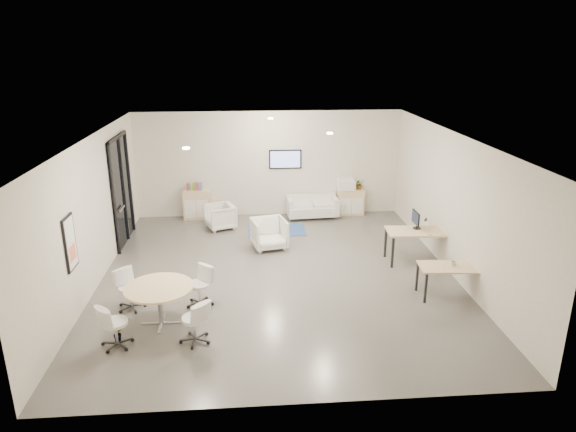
{
  "coord_description": "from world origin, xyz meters",
  "views": [
    {
      "loc": [
        -0.64,
        -10.78,
        5.05
      ],
      "look_at": [
        0.26,
        0.4,
        1.3
      ],
      "focal_mm": 32.0,
      "sensor_mm": 36.0,
      "label": 1
    }
  ],
  "objects_px": {
    "sideboard_right": "(350,202)",
    "desk_rear": "(419,234)",
    "armchair_right": "(269,232)",
    "desk_front": "(450,269)",
    "round_table": "(159,291)",
    "loveseat": "(312,207)",
    "sideboard_left": "(197,204)",
    "armchair_left": "(220,215)"
  },
  "relations": [
    {
      "from": "armchair_left",
      "to": "desk_rear",
      "type": "height_order",
      "value": "desk_rear"
    },
    {
      "from": "desk_rear",
      "to": "armchair_right",
      "type": "bearing_deg",
      "value": 165.55
    },
    {
      "from": "armchair_left",
      "to": "sideboard_left",
      "type": "bearing_deg",
      "value": -163.19
    },
    {
      "from": "desk_front",
      "to": "loveseat",
      "type": "bearing_deg",
      "value": 116.94
    },
    {
      "from": "loveseat",
      "to": "armchair_left",
      "type": "bearing_deg",
      "value": -167.65
    },
    {
      "from": "sideboard_left",
      "to": "armchair_left",
      "type": "relative_size",
      "value": 1.14
    },
    {
      "from": "sideboard_left",
      "to": "armchair_left",
      "type": "distance_m",
      "value": 1.22
    },
    {
      "from": "armchair_left",
      "to": "round_table",
      "type": "relative_size",
      "value": 0.61
    },
    {
      "from": "desk_rear",
      "to": "round_table",
      "type": "relative_size",
      "value": 1.22
    },
    {
      "from": "round_table",
      "to": "loveseat",
      "type": "bearing_deg",
      "value": 59.23
    },
    {
      "from": "sideboard_right",
      "to": "armchair_right",
      "type": "distance_m",
      "value": 3.7
    },
    {
      "from": "sideboard_left",
      "to": "desk_front",
      "type": "relative_size",
      "value": 0.67
    },
    {
      "from": "armchair_left",
      "to": "desk_front",
      "type": "bearing_deg",
      "value": 26.39
    },
    {
      "from": "sideboard_left",
      "to": "armchair_right",
      "type": "bearing_deg",
      "value": -51.13
    },
    {
      "from": "sideboard_right",
      "to": "round_table",
      "type": "xyz_separation_m",
      "value": [
        -4.87,
        -6.28,
        0.29
      ]
    },
    {
      "from": "desk_rear",
      "to": "sideboard_left",
      "type": "bearing_deg",
      "value": 149.99
    },
    {
      "from": "sideboard_right",
      "to": "armchair_left",
      "type": "distance_m",
      "value": 4.1
    },
    {
      "from": "sideboard_right",
      "to": "loveseat",
      "type": "height_order",
      "value": "sideboard_right"
    },
    {
      "from": "sideboard_right",
      "to": "desk_rear",
      "type": "bearing_deg",
      "value": -76.22
    },
    {
      "from": "sideboard_right",
      "to": "desk_rear",
      "type": "distance_m",
      "value": 3.86
    },
    {
      "from": "sideboard_left",
      "to": "armchair_left",
      "type": "bearing_deg",
      "value": -52.29
    },
    {
      "from": "sideboard_right",
      "to": "armchair_left",
      "type": "relative_size",
      "value": 1.05
    },
    {
      "from": "loveseat",
      "to": "desk_front",
      "type": "relative_size",
      "value": 1.18
    },
    {
      "from": "armchair_right",
      "to": "round_table",
      "type": "height_order",
      "value": "armchair_right"
    },
    {
      "from": "loveseat",
      "to": "desk_rear",
      "type": "bearing_deg",
      "value": -63.07
    },
    {
      "from": "sideboard_left",
      "to": "armchair_left",
      "type": "xyz_separation_m",
      "value": [
        0.74,
        -0.96,
        -0.05
      ]
    },
    {
      "from": "desk_rear",
      "to": "desk_front",
      "type": "relative_size",
      "value": 1.17
    },
    {
      "from": "sideboard_right",
      "to": "desk_rear",
      "type": "relative_size",
      "value": 0.52
    },
    {
      "from": "loveseat",
      "to": "round_table",
      "type": "height_order",
      "value": "round_table"
    },
    {
      "from": "desk_rear",
      "to": "sideboard_right",
      "type": "bearing_deg",
      "value": 107.24
    },
    {
      "from": "sideboard_left",
      "to": "desk_rear",
      "type": "bearing_deg",
      "value": -33.48
    },
    {
      "from": "sideboard_right",
      "to": "loveseat",
      "type": "xyz_separation_m",
      "value": [
        -1.23,
        -0.16,
        -0.1
      ]
    },
    {
      "from": "sideboard_left",
      "to": "loveseat",
      "type": "relative_size",
      "value": 0.57
    },
    {
      "from": "sideboard_left",
      "to": "desk_rear",
      "type": "distance_m",
      "value": 6.77
    },
    {
      "from": "sideboard_right",
      "to": "desk_rear",
      "type": "height_order",
      "value": "sideboard_right"
    },
    {
      "from": "sideboard_left",
      "to": "armchair_left",
      "type": "height_order",
      "value": "sideboard_left"
    },
    {
      "from": "loveseat",
      "to": "armchair_right",
      "type": "xyz_separation_m",
      "value": [
        -1.42,
        -2.43,
        0.12
      ]
    },
    {
      "from": "loveseat",
      "to": "desk_front",
      "type": "distance_m",
      "value": 5.86
    },
    {
      "from": "sideboard_right",
      "to": "loveseat",
      "type": "distance_m",
      "value": 1.24
    },
    {
      "from": "desk_front",
      "to": "sideboard_right",
      "type": "bearing_deg",
      "value": 104.76
    },
    {
      "from": "armchair_right",
      "to": "desk_rear",
      "type": "xyz_separation_m",
      "value": [
        3.56,
        -1.15,
        0.28
      ]
    },
    {
      "from": "armchair_right",
      "to": "desk_front",
      "type": "xyz_separation_m",
      "value": [
        3.65,
        -2.99,
        0.17
      ]
    }
  ]
}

